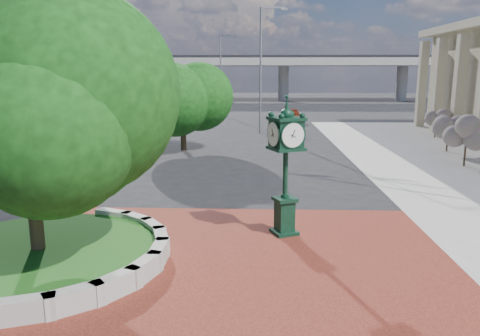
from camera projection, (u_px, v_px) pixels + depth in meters
name	position (u px, v px, depth m)	size (l,w,h in m)	color
ground	(228.00, 265.00, 12.20)	(200.00, 200.00, 0.00)	black
plaza	(225.00, 282.00, 11.22)	(12.00, 12.00, 0.04)	maroon
planter_wall	(125.00, 254.00, 12.25)	(2.96, 6.77, 0.54)	#9E9B93
grass_bed	(39.00, 255.00, 12.36)	(6.10, 6.10, 0.40)	#1A4A15
overpass	(253.00, 62.00, 79.38)	(90.00, 12.00, 7.50)	#9E9B93
tree_planter	(27.00, 122.00, 11.64)	(5.20, 5.20, 6.33)	#38281C
tree_street	(183.00, 99.00, 29.31)	(4.40, 4.40, 5.45)	#38281C
post_clock	(286.00, 161.00, 14.05)	(1.10, 1.10, 4.23)	black
parked_car	(292.00, 115.00, 46.04)	(1.66, 4.13, 1.41)	#5C1F0D
street_lamp_near	(264.00, 60.00, 37.23)	(2.20, 0.70, 9.93)	slate
street_lamp_far	(222.00, 69.00, 53.08)	(2.01, 0.50, 8.97)	slate
shrub_near	(467.00, 137.00, 24.51)	(1.20, 1.20, 2.20)	#38281C
shrub_mid	(449.00, 127.00, 29.08)	(1.20, 1.20, 2.20)	#38281C
shrub_far	(436.00, 117.00, 35.31)	(1.20, 1.20, 2.20)	#38281C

